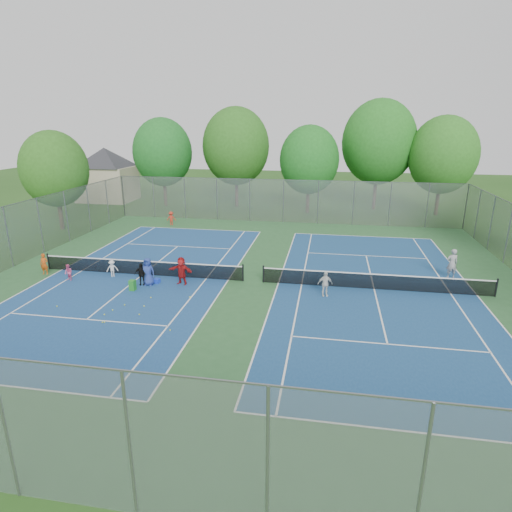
{
  "coord_description": "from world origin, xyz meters",
  "views": [
    {
      "loc": [
        4.23,
        -23.42,
        9.12
      ],
      "look_at": [
        0.0,
        1.0,
        1.3
      ],
      "focal_mm": 30.0,
      "sensor_mm": 36.0,
      "label": 1
    }
  ],
  "objects_px": {
    "net_left": "(142,268)",
    "ball_crate": "(157,281)",
    "net_right": "(375,282)",
    "ball_hopper": "(133,285)",
    "instructor": "(452,264)"
  },
  "relations": [
    {
      "from": "net_right",
      "to": "ball_hopper",
      "type": "bearing_deg",
      "value": -169.44
    },
    {
      "from": "ball_crate",
      "to": "instructor",
      "type": "bearing_deg",
      "value": 12.68
    },
    {
      "from": "ball_crate",
      "to": "ball_hopper",
      "type": "relative_size",
      "value": 0.54
    },
    {
      "from": "net_left",
      "to": "instructor",
      "type": "xyz_separation_m",
      "value": [
        18.73,
        2.71,
        0.47
      ]
    },
    {
      "from": "net_left",
      "to": "ball_crate",
      "type": "distance_m",
      "value": 1.88
    },
    {
      "from": "ball_hopper",
      "to": "instructor",
      "type": "relative_size",
      "value": 0.33
    },
    {
      "from": "net_left",
      "to": "ball_crate",
      "type": "relative_size",
      "value": 39.1
    },
    {
      "from": "net_left",
      "to": "ball_crate",
      "type": "xyz_separation_m",
      "value": [
        1.43,
        -1.19,
        -0.31
      ]
    },
    {
      "from": "net_right",
      "to": "ball_hopper",
      "type": "relative_size",
      "value": 20.93
    },
    {
      "from": "ball_hopper",
      "to": "instructor",
      "type": "xyz_separation_m",
      "value": [
        18.18,
        5.22,
        0.62
      ]
    },
    {
      "from": "ball_hopper",
      "to": "instructor",
      "type": "bearing_deg",
      "value": 16.01
    },
    {
      "from": "ball_hopper",
      "to": "net_right",
      "type": "bearing_deg",
      "value": 10.56
    },
    {
      "from": "ball_crate",
      "to": "instructor",
      "type": "xyz_separation_m",
      "value": [
        17.3,
        3.89,
        0.78
      ]
    },
    {
      "from": "ball_crate",
      "to": "net_left",
      "type": "bearing_deg",
      "value": 140.31
    },
    {
      "from": "net_left",
      "to": "ball_crate",
      "type": "height_order",
      "value": "net_left"
    }
  ]
}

